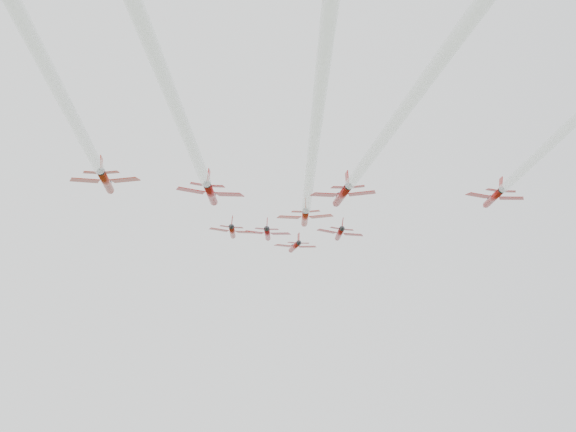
{
  "coord_description": "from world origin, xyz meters",
  "views": [
    {
      "loc": [
        -5.48,
        -112.32,
        73.77
      ],
      "look_at": [
        0.0,
        2.0,
        159.03
      ],
      "focal_mm": 50.0,
      "sensor_mm": 36.0,
      "label": 1
    }
  ],
  "objects": [
    {
      "name": "jet_row2_center",
      "position": [
        -3.45,
        13.27,
        163.07
      ],
      "size": [
        9.05,
        12.03,
        6.17
      ],
      "rotation": [
        0.42,
        0.05,
        -0.03
      ],
      "color": "maroon"
    },
    {
      "name": "jet_rear_right",
      "position": [
        7.45,
        -61.23,
        129.5
      ],
      "size": [
        10.29,
        102.15,
        46.91
      ],
      "rotation": [
        0.42,
        -0.1,
        0.03
      ],
      "color": "#A3120F"
    },
    {
      "name": "jet_lead",
      "position": [
        2.51,
        25.27,
        168.46
      ],
      "size": [
        8.95,
        11.89,
        6.1
      ],
      "rotation": [
        0.42,
        -0.06,
        0.11
      ],
      "color": "#9A110E"
    },
    {
      "name": "jet_rear_farleft",
      "position": [
        -27.86,
        -64.55,
        128.01
      ],
      "size": [
        10.2,
        101.28,
        46.52
      ],
      "rotation": [
        0.42,
        -0.07,
        0.02
      ],
      "color": "#9D1F0F"
    },
    {
      "name": "jet_center",
      "position": [
        2.81,
        -43.92,
        137.29
      ],
      "size": [
        9.82,
        97.52,
        44.79
      ],
      "rotation": [
        0.42,
        -0.03,
        -0.06
      ],
      "color": "#B11D10"
    },
    {
      "name": "jet_row2_right",
      "position": [
        10.26,
        11.41,
        162.23
      ],
      "size": [
        8.89,
        11.82,
        6.06
      ],
      "rotation": [
        0.42,
        0.1,
        0.03
      ],
      "color": "maroon"
    },
    {
      "name": "jet_rear_left",
      "position": [
        -12.77,
        -60.96,
        129.63
      ],
      "size": [
        10.54,
        104.66,
        48.07
      ],
      "rotation": [
        0.42,
        0.1,
        -0.01
      ],
      "color": "#A30F0F"
    },
    {
      "name": "jet_row2_left",
      "position": [
        -10.15,
        12.3,
        162.63
      ],
      "size": [
        8.84,
        11.75,
        6.02
      ],
      "rotation": [
        0.42,
        0.07,
        0.02
      ],
      "color": "maroon"
    }
  ]
}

